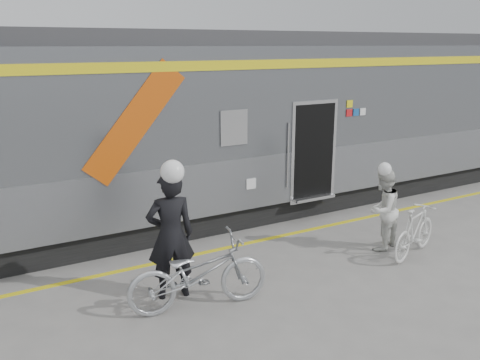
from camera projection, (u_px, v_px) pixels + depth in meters
ground at (318, 286)px, 8.33m from camera, size 90.00×90.00×0.00m
train at (193, 128)px, 11.19m from camera, size 24.00×3.17×4.10m
safety_strip at (251, 242)px, 10.14m from camera, size 24.00×0.12×0.01m
man at (171, 235)px, 7.75m from camera, size 0.81×0.60×2.02m
bicycle_left at (198, 273)px, 7.50m from camera, size 2.21×1.09×1.11m
woman at (383, 210)px, 9.65m from camera, size 0.91×0.80×1.57m
bicycle_right at (415, 231)px, 9.41m from camera, size 1.65×0.92×0.95m
helmet_man at (168, 160)px, 7.44m from camera, size 0.35×0.35×0.35m
helmet_woman at (386, 163)px, 9.42m from camera, size 0.25×0.25×0.25m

